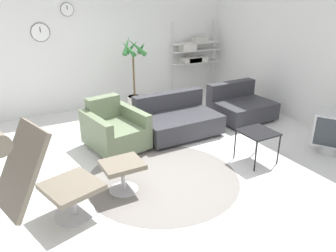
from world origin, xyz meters
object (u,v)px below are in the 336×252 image
Objects in this scene: ottoman at (123,170)px; armchair_red at (114,131)px; crt_television at (332,131)px; couch_low at (177,120)px; lounge_chair at (33,170)px; side_table at (258,134)px; potted_plant at (134,81)px; shelf_unit at (194,52)px; couch_second at (240,107)px.

ottoman is 1.26m from armchair_red.
crt_television is (3.14, -0.55, 0.06)m from ottoman.
couch_low is at bearing 171.76° from armchair_red.
lounge_chair is 2.64× the size of side_table.
shelf_unit is (1.68, 0.39, 0.37)m from potted_plant.
armchair_red reaches higher than side_table.
lounge_chair is at bearing 54.84° from crt_television.
couch_second is 1.65× the size of crt_television.
lounge_chair reaches higher than ottoman.
ottoman is at bearing 90.00° from lounge_chair.
shelf_unit reaches higher than lounge_chair.
lounge_chair reaches higher than couch_second.
couch_second is at bearing -178.85° from couch_low.
potted_plant is 0.89× the size of shelf_unit.
ottoman is 0.47× the size of armchair_red.
ottoman is 3.19m from crt_television.
couch_low is 1.44m from couch_second.
lounge_chair is 5.28m from shelf_unit.
crt_television is at bearing -16.07° from side_table.
couch_second is 1.84m from crt_television.
couch_second is at bearing -42.36° from potted_plant.
crt_television reaches higher than ottoman.
crt_television is 0.38× the size of shelf_unit.
side_table is at bearing -107.77° from shelf_unit.
potted_plant is at bearing 125.72° from lounge_chair.
crt_television is at bearing 138.73° from armchair_red.
lounge_chair is at bearing 39.06° from armchair_red.
shelf_unit is (3.03, 3.10, 0.71)m from ottoman.
crt_television is (0.21, -1.82, 0.12)m from couch_second.
potted_plant reaches higher than side_table.
shelf_unit is at bearing 113.86° from lounge_chair.
ottoman is (1.00, 0.29, -0.42)m from lounge_chair.
armchair_red reaches higher than couch_second.
lounge_chair is at bearing -128.05° from potted_plant.
shelf_unit is at bearing -129.94° from couch_low.
crt_television is 3.71m from shelf_unit.
potted_plant is (1.00, 1.50, 0.35)m from armchair_red.
lounge_chair reaches higher than crt_television.
armchair_red reaches higher than couch_low.
potted_plant is (-0.14, 1.48, 0.39)m from couch_low.
couch_low is (2.49, 1.52, -0.47)m from lounge_chair.
couch_low is (1.49, 1.23, -0.05)m from ottoman.
potted_plant reaches higher than lounge_chair.
couch_low is 2.54m from shelf_unit.
side_table is 0.31× the size of potted_plant.
lounge_chair is 1.22× the size of armchair_red.
potted_plant reaches higher than crt_television.
armchair_red is at bearing 26.22° from crt_television.
lounge_chair is at bearing -163.77° from ottoman.
couch_second is 2.17m from potted_plant.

